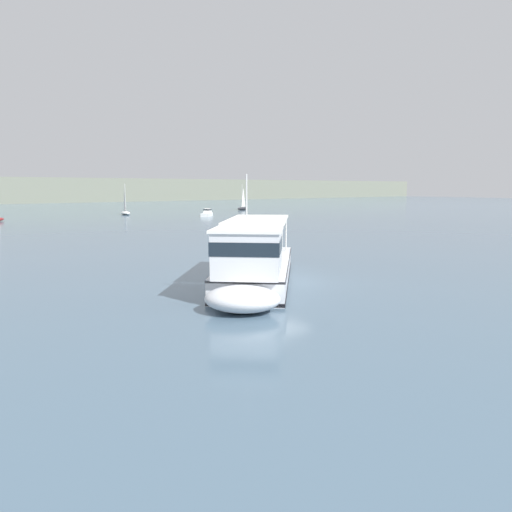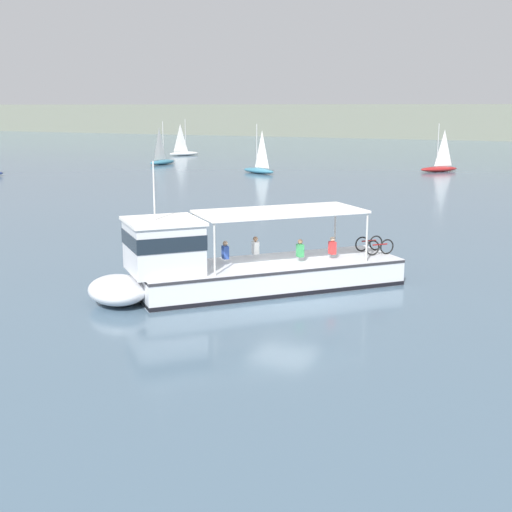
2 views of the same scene
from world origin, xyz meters
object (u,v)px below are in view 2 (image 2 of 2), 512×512
Objects in this scene: sailboat_near_starboard at (259,168)px; sailboat_horizon_west at (162,160)px; sailboat_off_bow at (184,152)px; ferry_main at (232,267)px; sailboat_mid_channel at (439,167)px.

sailboat_near_starboard is 1.00× the size of sailboat_horizon_west.
sailboat_off_bow is 1.00× the size of sailboat_horizon_west.
sailboat_off_bow and sailboat_near_starboard have the same top height.
sailboat_near_starboard is (-20.21, 45.73, -0.47)m from ferry_main.
sailboat_horizon_west is at bearing 161.35° from sailboat_near_starboard.
sailboat_horizon_west is (-16.18, 5.46, 0.00)m from sailboat_near_starboard.
sailboat_horizon_west is (5.91, -15.10, 0.00)m from sailboat_off_bow.
sailboat_off_bow reaches higher than ferry_main.
sailboat_off_bow and sailboat_horizon_west have the same top height.
sailboat_off_bow is 41.04m from sailboat_mid_channel.
ferry_main is at bearing -66.16° from sailboat_near_starboard.
sailboat_horizon_west reaches higher than ferry_main.
sailboat_mid_channel is (39.80, -10.03, 0.00)m from sailboat_off_bow.
sailboat_horizon_west is at bearing -171.48° from sailboat_mid_channel.
ferry_main is 2.11× the size of sailboat_mid_channel.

